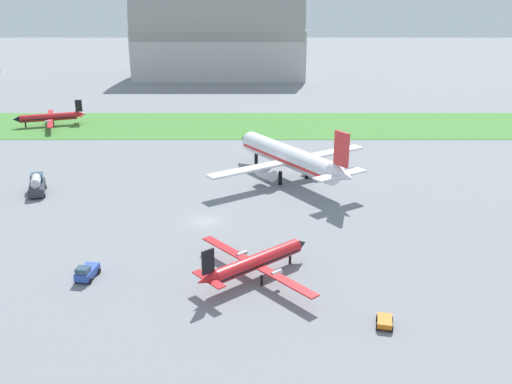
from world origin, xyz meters
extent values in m
plane|color=gray|center=(0.00, 0.00, 0.00)|extent=(600.00, 600.00, 0.00)
cube|color=#478438|center=(0.00, 60.82, 0.04)|extent=(360.00, 28.00, 0.08)
cylinder|color=white|center=(13.47, 19.49, 4.36)|extent=(17.13, 23.00, 3.83)
cone|color=black|center=(5.72, 31.08, 4.36)|extent=(5.06, 4.99, 3.76)
cone|color=white|center=(21.60, 7.31, 4.84)|extent=(5.58, 5.98, 3.45)
cube|color=red|center=(13.47, 19.49, 4.07)|extent=(16.42, 21.88, 0.54)
cube|color=white|center=(6.90, 14.26, 3.69)|extent=(15.27, 11.32, 0.38)
cube|color=white|center=(20.81, 23.56, 3.69)|extent=(15.27, 11.32, 0.38)
cylinder|color=#B7BABF|center=(9.40, 15.93, 2.32)|extent=(4.08, 4.65, 2.11)
cylinder|color=#B7BABF|center=(18.31, 21.88, 2.32)|extent=(4.08, 4.65, 2.11)
cube|color=red|center=(21.22, 7.89, 9.06)|extent=(2.13, 2.86, 5.58)
cube|color=white|center=(19.19, 6.54, 4.74)|extent=(5.22, 4.45, 0.31)
cube|color=white|center=(23.24, 9.25, 4.74)|extent=(5.22, 4.45, 0.31)
cylinder|color=black|center=(7.66, 28.18, 1.22)|extent=(0.69, 0.69, 2.44)
cylinder|color=black|center=(11.93, 16.37, 1.22)|extent=(0.69, 0.69, 2.44)
cylinder|color=black|center=(16.94, 19.71, 1.22)|extent=(0.69, 0.69, 2.44)
cylinder|color=red|center=(7.81, -17.40, 2.20)|extent=(11.21, 9.98, 1.83)
cone|color=black|center=(13.37, -12.62, 2.20)|extent=(2.56, 2.56, 1.80)
cone|color=red|center=(1.97, -22.41, 2.43)|extent=(3.02, 2.92, 1.65)
cube|color=black|center=(7.81, -17.40, 2.06)|extent=(10.67, 9.53, 0.26)
cube|color=red|center=(4.25, -13.81, 1.88)|extent=(7.54, 8.48, 0.18)
cube|color=red|center=(10.82, -21.46, 1.88)|extent=(7.54, 8.48, 0.18)
cylinder|color=#B7BABF|center=(5.82, -14.85, 1.88)|extent=(1.49, 1.40, 0.59)
cylinder|color=#B7BABF|center=(10.02, -19.75, 1.88)|extent=(1.49, 1.40, 0.59)
cube|color=black|center=(2.25, -22.17, 4.58)|extent=(1.39, 1.24, 2.93)
cube|color=red|center=(1.41, -21.20, 2.38)|extent=(2.51, 2.66, 0.15)
cube|color=red|center=(3.08, -23.14, 2.38)|extent=(2.51, 2.66, 0.15)
cylinder|color=black|center=(11.98, -13.81, 0.64)|extent=(0.33, 0.33, 1.28)
cylinder|color=black|center=(5.94, -16.62, 0.64)|extent=(0.33, 0.33, 1.28)
cylinder|color=black|center=(8.30, -19.37, 0.64)|extent=(0.33, 0.33, 1.28)
cylinder|color=red|center=(-44.15, 60.26, 2.23)|extent=(13.28, 6.02, 1.86)
cone|color=black|center=(-51.20, 57.90, 2.23)|extent=(2.34, 2.32, 1.82)
cone|color=red|center=(-36.75, 62.74, 2.46)|extent=(3.00, 2.41, 1.67)
cube|color=black|center=(-44.15, 60.26, 2.09)|extent=(12.58, 5.82, 0.26)
cube|color=red|center=(-42.18, 55.53, 1.90)|extent=(4.49, 10.10, 0.19)
cube|color=red|center=(-45.43, 65.22, 1.90)|extent=(4.49, 10.10, 0.19)
cylinder|color=#B7BABF|center=(-43.25, 57.11, 1.90)|extent=(1.60, 1.04, 0.59)
cylinder|color=#B7BABF|center=(-45.34, 63.32, 1.90)|extent=(1.60, 1.04, 0.59)
cube|color=black|center=(-37.11, 62.63, 4.65)|extent=(1.66, 0.74, 2.97)
cube|color=red|center=(-36.69, 61.39, 2.42)|extent=(1.88, 2.82, 0.15)
cube|color=red|center=(-37.52, 63.86, 2.42)|extent=(1.88, 2.82, 0.15)
cylinder|color=black|center=(-49.44, 58.49, 0.65)|extent=(0.33, 0.33, 1.30)
cylinder|color=black|center=(-42.69, 58.81, 0.65)|extent=(0.33, 0.33, 1.30)
cylinder|color=black|center=(-43.86, 62.30, 0.65)|extent=(0.33, 0.33, 1.30)
cube|color=#2D333D|center=(-29.67, 11.91, 1.05)|extent=(4.16, 6.91, 1.40)
cylinder|color=silver|center=(-29.45, 11.16, 2.52)|extent=(2.49, 3.86, 1.54)
cube|color=#334C60|center=(-30.19, 13.65, 2.35)|extent=(2.60, 2.82, 1.20)
cylinder|color=black|center=(-31.47, 13.75, 0.35)|extent=(0.44, 0.74, 0.70)
cylinder|color=black|center=(-29.17, 14.43, 0.35)|extent=(0.44, 0.74, 0.70)
cylinder|color=black|center=(-30.17, 9.38, 0.35)|extent=(0.44, 0.74, 0.70)
cylinder|color=black|center=(-27.87, 10.07, 0.35)|extent=(0.44, 0.74, 0.70)
cube|color=orange|center=(21.12, -27.94, 0.62)|extent=(1.97, 2.66, 0.55)
cylinder|color=black|center=(21.68, -28.92, 0.35)|extent=(0.39, 0.74, 0.70)
cylinder|color=black|center=(20.21, -28.61, 0.35)|extent=(0.39, 0.74, 0.70)
cylinder|color=black|center=(22.03, -27.27, 0.35)|extent=(0.39, 0.74, 0.70)
cylinder|color=black|center=(20.56, -26.96, 0.35)|extent=(0.39, 0.74, 0.70)
cube|color=#334FB2|center=(-12.94, -17.60, 0.80)|extent=(2.36, 3.84, 0.90)
cube|color=#334C60|center=(-13.10, -18.60, 1.60)|extent=(1.70, 1.52, 0.70)
cylinder|color=black|center=(-12.26, -18.99, 0.35)|extent=(0.36, 0.73, 0.70)
cylinder|color=black|center=(-14.03, -18.70, 0.35)|extent=(0.36, 0.73, 0.70)
cylinder|color=black|center=(-11.85, -16.51, 0.35)|extent=(0.36, 0.73, 0.70)
cylinder|color=black|center=(-13.62, -16.21, 0.35)|extent=(0.36, 0.73, 0.70)
cube|color=#BCB7B2|center=(-5.83, 139.60, 8.93)|extent=(62.45, 28.84, 17.85)
cylinder|color=gray|center=(-5.83, 139.60, 20.74)|extent=(61.20, 31.73, 31.73)
camera|label=1|loc=(7.63, -79.00, 34.00)|focal=39.88mm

